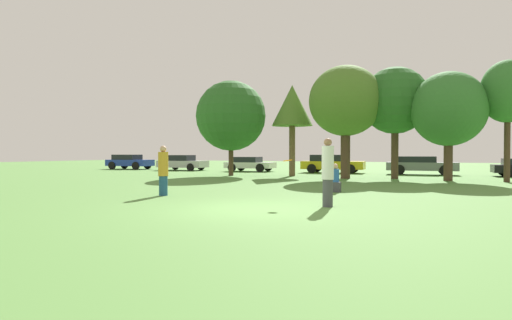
% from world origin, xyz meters
% --- Properties ---
extents(ground_plane, '(120.00, 120.00, 0.00)m').
position_xyz_m(ground_plane, '(0.00, 0.00, 0.00)').
color(ground_plane, '#54843D').
extents(person_thrower, '(0.35, 0.35, 1.77)m').
position_xyz_m(person_thrower, '(-4.28, 2.03, 0.89)').
color(person_thrower, navy).
rests_on(person_thrower, ground).
extents(person_catcher, '(0.34, 0.34, 1.93)m').
position_xyz_m(person_catcher, '(1.81, 1.37, 0.98)').
color(person_catcher, '#3F3F47').
rests_on(person_catcher, ground).
extents(frisbee, '(0.26, 0.26, 0.07)m').
position_xyz_m(frisbee, '(0.64, 1.32, 1.29)').
color(frisbee, orange).
extents(bystander_sitting, '(0.40, 0.33, 1.10)m').
position_xyz_m(bystander_sitting, '(0.98, 5.81, 0.46)').
color(bystander_sitting, '#3F3F47').
rests_on(bystander_sitting, ground).
extents(tree_0, '(4.60, 4.60, 6.25)m').
position_xyz_m(tree_0, '(-7.99, 14.39, 3.94)').
color(tree_0, '#473323').
rests_on(tree_0, ground).
extents(tree_1, '(2.64, 2.64, 5.90)m').
position_xyz_m(tree_1, '(-4.16, 15.61, 4.51)').
color(tree_1, brown).
rests_on(tree_1, ground).
extents(tree_2, '(4.28, 4.28, 6.62)m').
position_xyz_m(tree_2, '(-0.45, 14.43, 4.52)').
color(tree_2, '#473323').
rests_on(tree_2, ground).
extents(tree_3, '(3.88, 3.88, 6.50)m').
position_xyz_m(tree_3, '(2.21, 15.43, 4.53)').
color(tree_3, '#473323').
rests_on(tree_3, ground).
extents(tree_4, '(3.91, 3.91, 5.86)m').
position_xyz_m(tree_4, '(5.04, 14.57, 3.84)').
color(tree_4, '#473323').
rests_on(tree_4, ground).
extents(tree_5, '(2.64, 2.64, 6.28)m').
position_xyz_m(tree_5, '(7.80, 14.79, 4.63)').
color(tree_5, '#473323').
rests_on(tree_5, ground).
extents(parked_car_blue, '(4.29, 2.13, 1.34)m').
position_xyz_m(parked_car_blue, '(-21.61, 20.27, 0.71)').
color(parked_car_blue, '#1E389E').
rests_on(parked_car_blue, ground).
extents(parked_car_silver, '(4.28, 2.21, 1.31)m').
position_xyz_m(parked_car_silver, '(-15.74, 20.12, 0.68)').
color(parked_car_silver, '#B2B2B7').
rests_on(parked_car_silver, ground).
extents(parked_car_white, '(3.96, 2.21, 1.18)m').
position_xyz_m(parked_car_white, '(-9.51, 20.50, 0.64)').
color(parked_car_white, silver).
rests_on(parked_car_white, ground).
extents(parked_car_yellow, '(4.67, 2.15, 1.36)m').
position_xyz_m(parked_car_yellow, '(-2.81, 20.79, 0.72)').
color(parked_car_yellow, gold).
rests_on(parked_car_yellow, ground).
extents(parked_car_grey, '(4.66, 2.01, 1.27)m').
position_xyz_m(parked_car_grey, '(3.37, 20.74, 0.69)').
color(parked_car_grey, slate).
rests_on(parked_car_grey, ground).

